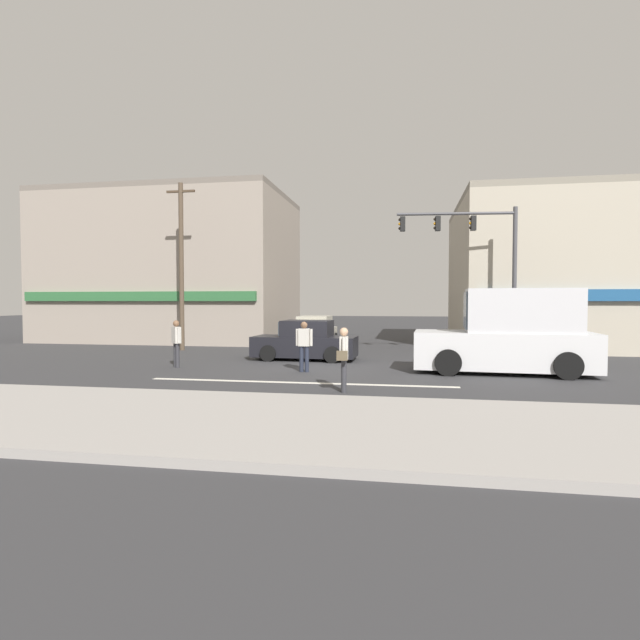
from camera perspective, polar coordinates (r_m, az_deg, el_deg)
The scene contains 14 objects.
ground_plane at distance 17.87m, azimuth -0.02°, elevation -5.38°, with size 120.00×120.00×0.00m, color #333335.
lane_marking_stripe at distance 14.47m, azimuth -2.43°, elevation -7.17°, with size 9.00×0.24×0.01m, color silver.
sidewalk_curb at distance 9.72m, azimuth -8.87°, elevation -11.37°, with size 40.00×5.00×0.16m, color #9E9993.
building_left_block at distance 32.08m, azimuth -16.28°, elevation 5.67°, with size 13.87×8.96×8.70m.
building_right_corner at distance 29.90m, azimuth 28.27°, elevation 4.74°, with size 13.38×11.16×7.65m.
utility_pole_near_left at distance 24.73m, azimuth -15.56°, elevation 6.20°, with size 1.40×0.22×7.94m.
utility_pole_far_right at distance 25.58m, azimuth 20.03°, elevation 5.43°, with size 1.40×0.22×7.42m.
traffic_light_mast at distance 21.72m, azimuth 18.05°, elevation 7.22°, with size 4.87×0.67×6.20m.
sedan_parked_curbside at distance 19.97m, azimuth -1.68°, elevation -2.53°, with size 4.15×1.98×1.58m.
box_truck_waiting_far at distance 17.29m, azimuth 20.85°, elevation -1.61°, with size 5.71×2.49×2.75m.
sedan_crossing_center at distance 25.87m, azimuth -0.57°, elevation -1.45°, with size 1.91×4.12×1.58m.
pedestrian_foreground_with_bag at distance 12.90m, azimuth 2.73°, elevation -4.06°, with size 0.29×0.68×1.67m.
pedestrian_mid_crossing at distance 18.36m, azimuth -16.10°, elevation -2.29°, with size 0.45×0.41×1.67m.
pedestrian_far_side at distance 16.53m, azimuth -1.83°, elevation -2.69°, with size 0.57×0.22×1.67m.
Camera 1 is at (3.06, -17.45, 2.36)m, focal length 28.00 mm.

